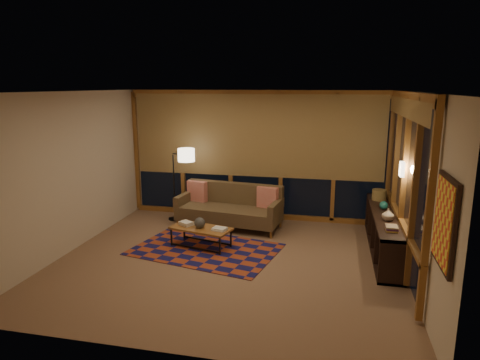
% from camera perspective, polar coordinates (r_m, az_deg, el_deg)
% --- Properties ---
extents(floor, '(5.50, 5.00, 0.01)m').
position_cam_1_polar(floor, '(7.07, -1.62, -10.78)').
color(floor, '#997255').
rests_on(floor, ground).
extents(ceiling, '(5.50, 5.00, 0.01)m').
position_cam_1_polar(ceiling, '(6.49, -1.77, 11.68)').
color(ceiling, white).
rests_on(ceiling, walls).
extents(walls, '(5.51, 5.01, 2.70)m').
position_cam_1_polar(walls, '(6.65, -1.69, -0.03)').
color(walls, beige).
rests_on(walls, floor).
extents(window_wall_back, '(5.30, 0.16, 2.60)m').
position_cam_1_polar(window_wall_back, '(8.98, 2.09, 3.27)').
color(window_wall_back, olive).
rests_on(window_wall_back, walls).
extents(window_wall_right, '(0.16, 3.70, 2.60)m').
position_cam_1_polar(window_wall_right, '(7.13, 20.97, -0.01)').
color(window_wall_right, olive).
rests_on(window_wall_right, walls).
extents(wall_art, '(0.06, 0.74, 0.94)m').
position_cam_1_polar(wall_art, '(4.77, 25.56, -5.11)').
color(wall_art, red).
rests_on(wall_art, walls).
extents(wall_sconce, '(0.12, 0.18, 0.22)m').
position_cam_1_polar(wall_sconce, '(6.93, 20.79, 1.36)').
color(wall_sconce, '#FFE9C4').
rests_on(wall_sconce, walls).
extents(sofa, '(2.14, 1.09, 0.84)m').
position_cam_1_polar(sofa, '(8.55, -1.50, -3.61)').
color(sofa, brown).
rests_on(sofa, floor).
extents(pillow_left, '(0.45, 0.25, 0.42)m').
position_cam_1_polar(pillow_left, '(8.96, -5.73, -1.50)').
color(pillow_left, red).
rests_on(pillow_left, sofa).
extents(pillow_right, '(0.44, 0.24, 0.42)m').
position_cam_1_polar(pillow_right, '(8.44, 3.70, -2.38)').
color(pillow_right, red).
rests_on(pillow_right, sofa).
extents(area_rug, '(2.69, 2.07, 0.01)m').
position_cam_1_polar(area_rug, '(7.55, -4.62, -9.19)').
color(area_rug, '#983C20').
rests_on(area_rug, floor).
extents(coffee_table, '(1.15, 0.72, 0.35)m').
position_cam_1_polar(coffee_table, '(7.63, -5.21, -7.59)').
color(coffee_table, olive).
rests_on(coffee_table, floor).
extents(book_stack_a, '(0.27, 0.25, 0.06)m').
position_cam_1_polar(book_stack_a, '(7.72, -7.17, -5.76)').
color(book_stack_a, white).
rests_on(book_stack_a, coffee_table).
extents(book_stack_b, '(0.26, 0.22, 0.05)m').
position_cam_1_polar(book_stack_b, '(7.40, -2.76, -6.55)').
color(book_stack_b, white).
rests_on(book_stack_b, coffee_table).
extents(ceramic_pot, '(0.21, 0.21, 0.19)m').
position_cam_1_polar(ceramic_pot, '(7.53, -5.40, -5.67)').
color(ceramic_pot, black).
rests_on(ceramic_pot, coffee_table).
extents(floor_lamp, '(0.61, 0.50, 1.56)m').
position_cam_1_polar(floor_lamp, '(9.05, -8.80, -0.48)').
color(floor_lamp, black).
rests_on(floor_lamp, floor).
extents(bookshelf, '(0.40, 2.73, 0.68)m').
position_cam_1_polar(bookshelf, '(7.75, 18.57, -6.62)').
color(bookshelf, '#372119').
rests_on(bookshelf, floor).
extents(basket, '(0.33, 0.33, 0.20)m').
position_cam_1_polar(basket, '(8.45, 18.06, -1.90)').
color(basket, olive).
rests_on(basket, bookshelf).
extents(teal_bowl, '(0.16, 0.16, 0.15)m').
position_cam_1_polar(teal_bowl, '(7.85, 18.61, -3.21)').
color(teal_bowl, '#1D6962').
rests_on(teal_bowl, bookshelf).
extents(vase, '(0.23, 0.23, 0.20)m').
position_cam_1_polar(vase, '(7.23, 19.14, -4.36)').
color(vase, tan).
rests_on(vase, bookshelf).
extents(shelf_book_stack, '(0.19, 0.25, 0.07)m').
position_cam_1_polar(shelf_book_stack, '(6.78, 19.56, -6.06)').
color(shelf_book_stack, white).
rests_on(shelf_book_stack, bookshelf).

